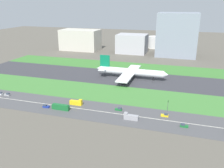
{
  "coord_description": "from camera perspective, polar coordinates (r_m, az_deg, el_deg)",
  "views": [
    {
      "loc": [
        56.45,
        -201.57,
        64.7
      ],
      "look_at": [
        4.52,
        -36.5,
        6.0
      ],
      "focal_mm": 38.65,
      "sensor_mm": 36.0,
      "label": 1
    }
  ],
  "objects": [
    {
      "name": "fuel_tank_west",
      "position": [
        373.35,
        5.11,
        10.06
      ],
      "size": [
        20.8,
        20.8,
        17.68
      ],
      "primitive_type": "cylinder",
      "color": "silver",
      "rests_on": "ground_plane"
    },
    {
      "name": "runway",
      "position": [
        219.08,
        1.74,
        1.57
      ],
      "size": [
        280.0,
        46.0,
        0.1
      ],
      "primitive_type": "cube",
      "color": "#38383D",
      "rests_on": "ground_plane"
    },
    {
      "name": "truck_2",
      "position": [
        162.11,
        -8.42,
        -4.36
      ],
      "size": [
        8.4,
        2.5,
        4.0
      ],
      "color": "yellow",
      "rests_on": "highway"
    },
    {
      "name": "grass_median_south",
      "position": [
        182.07,
        -1.78,
        -2.07
      ],
      "size": [
        280.0,
        36.0,
        0.1
      ],
      "primitive_type": "cube",
      "color": "#427F38",
      "rests_on": "ground_plane"
    },
    {
      "name": "car_4",
      "position": [
        196.3,
        -25.0,
        -2.05
      ],
      "size": [
        4.4,
        1.8,
        2.0
      ],
      "color": "silver",
      "rests_on": "highway"
    },
    {
      "name": "office_tower",
      "position": [
        318.16,
        15.2,
        11.21
      ],
      "size": [
        48.74,
        39.79,
        53.01
      ],
      "primitive_type": "cube",
      "color": "gray",
      "rests_on": "ground_plane"
    },
    {
      "name": "car_1",
      "position": [
        162.36,
        -15.37,
        -5.11
      ],
      "size": [
        4.4,
        1.8,
        2.0
      ],
      "rotation": [
        0.0,
        0.0,
        3.14
      ],
      "color": "navy",
      "rests_on": "highway"
    },
    {
      "name": "airliner",
      "position": [
        215.04,
        4.23,
        2.91
      ],
      "size": [
        65.0,
        56.0,
        19.7
      ],
      "color": "white",
      "rests_on": "runway"
    },
    {
      "name": "truck_0",
      "position": [
        141.42,
        4.44,
        -7.79
      ],
      "size": [
        8.4,
        2.5,
        4.0
      ],
      "rotation": [
        0.0,
        0.0,
        3.14
      ],
      "color": "#99999E",
      "rests_on": "highway"
    },
    {
      "name": "fuel_tank_centre",
      "position": [
        367.98,
        9.98,
        9.71
      ],
      "size": [
        17.84,
        17.84,
        17.45
      ],
      "primitive_type": "cylinder",
      "color": "silver",
      "rests_on": "ground_plane"
    },
    {
      "name": "grass_median_north",
      "position": [
        257.31,
        4.23,
        4.13
      ],
      "size": [
        280.0,
        36.0,
        0.1
      ],
      "primitive_type": "cube",
      "color": "#3D7A33",
      "rests_on": "ground_plane"
    },
    {
      "name": "car_0",
      "position": [
        148.28,
        12.43,
        -7.21
      ],
      "size": [
        4.4,
        1.8,
        2.0
      ],
      "color": "yellow",
      "rests_on": "highway"
    },
    {
      "name": "highway",
      "position": [
        154.59,
        -5.7,
        -6.08
      ],
      "size": [
        280.0,
        28.0,
        0.1
      ],
      "primitive_type": "cube",
      "color": "#4C4C4F",
      "rests_on": "ground_plane"
    },
    {
      "name": "highway_centerline",
      "position": [
        154.56,
        -5.7,
        -6.07
      ],
      "size": [
        266.0,
        0.5,
        0.01
      ],
      "primitive_type": "cube",
      "color": "silver",
      "rests_on": "highway"
    },
    {
      "name": "car_2",
      "position": [
        152.69,
        1.63,
        -5.96
      ],
      "size": [
        4.4,
        1.8,
        2.0
      ],
      "color": "#19662D",
      "rests_on": "highway"
    },
    {
      "name": "traffic_light",
      "position": [
        154.13,
        13.09,
        -4.86
      ],
      "size": [
        0.36,
        0.5,
        7.2
      ],
      "color": "#4C4C51",
      "rests_on": "highway"
    },
    {
      "name": "terminal_building",
      "position": [
        351.54,
        -7.48,
        10.33
      ],
      "size": [
        53.62,
        30.88,
        28.48
      ],
      "primitive_type": "cube",
      "color": "beige",
      "rests_on": "ground_plane"
    },
    {
      "name": "car_5",
      "position": [
        191.95,
        -23.51,
        -2.29
      ],
      "size": [
        4.4,
        1.8,
        2.0
      ],
      "color": "#99999E",
      "rests_on": "highway"
    },
    {
      "name": "ground_plane",
      "position": [
        219.1,
        1.74,
        1.55
      ],
      "size": [
        800.0,
        800.0,
        0.0
      ],
      "primitive_type": "plane",
      "color": "#5B564C"
    },
    {
      "name": "hangar_building",
      "position": [
        327.72,
        4.75,
        9.49
      ],
      "size": [
        38.87,
        28.96,
        24.75
      ],
      "primitive_type": "cube",
      "color": "#B2B2B7",
      "rests_on": "ground_plane"
    },
    {
      "name": "car_3",
      "position": [
        139.08,
        16.63,
        -9.41
      ],
      "size": [
        4.4,
        1.8,
        2.0
      ],
      "rotation": [
        0.0,
        0.0,
        3.14
      ],
      "color": "#19662D",
      "rests_on": "highway"
    },
    {
      "name": "bus_0",
      "position": [
        156.7,
        -12.05,
        -5.36
      ],
      "size": [
        11.6,
        2.5,
        3.5
      ],
      "rotation": [
        0.0,
        0.0,
        3.14
      ],
      "color": "#19662D",
      "rests_on": "highway"
    }
  ]
}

